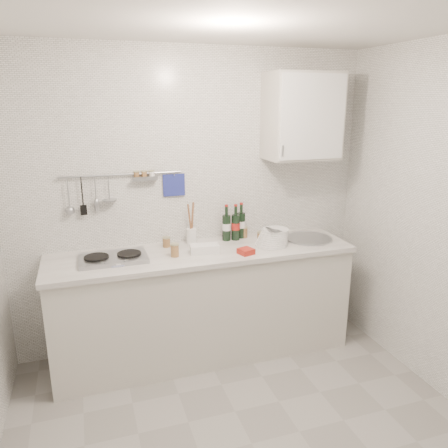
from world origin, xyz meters
The scene contains 16 objects.
floor centered at (0.00, 0.00, 0.00)m, with size 3.00×3.00×0.00m, color gray.
ceiling centered at (0.00, 0.00, 2.50)m, with size 3.00×3.00×0.00m, color silver.
back_wall centered at (0.00, 1.40, 1.25)m, with size 3.00×0.02×2.50m, color silver.
counter centered at (0.01, 1.10, 0.43)m, with size 2.44×0.64×0.96m.
wall_rail centered at (-0.60, 1.37, 1.43)m, with size 0.98×0.09×0.34m.
wall_cabinet centered at (0.90, 1.22, 1.95)m, with size 0.60×0.38×0.70m.
plate_stack_hob centered at (-0.68, 1.08, 0.93)m, with size 0.29×0.29×0.02m.
plate_stack_sink centered at (0.60, 1.06, 0.98)m, with size 0.30×0.28×0.14m.
wine_bottles centered at (0.34, 1.30, 1.07)m, with size 0.22×0.12×0.31m.
butter_dish centered at (0.00, 1.04, 0.95)m, with size 0.23×0.11×0.07m, color white.
strawberry_punnet centered at (0.30, 0.91, 0.94)m, with size 0.11×0.11×0.04m, color red.
utensil_crock centered at (-0.04, 1.30, 1.00)m, with size 0.09×0.09×0.36m.
jar_a centered at (-0.26, 1.28, 0.96)m, with size 0.07×0.07×0.08m.
jar_b centered at (0.44, 1.33, 0.97)m, with size 0.07×0.07×0.09m.
jar_c centered at (0.54, 1.21, 0.96)m, with size 0.06×0.06×0.07m.
jar_d centered at (-0.24, 1.03, 0.97)m, with size 0.07×0.07×0.10m.
Camera 1 is at (-0.87, -2.09, 2.08)m, focal length 35.00 mm.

